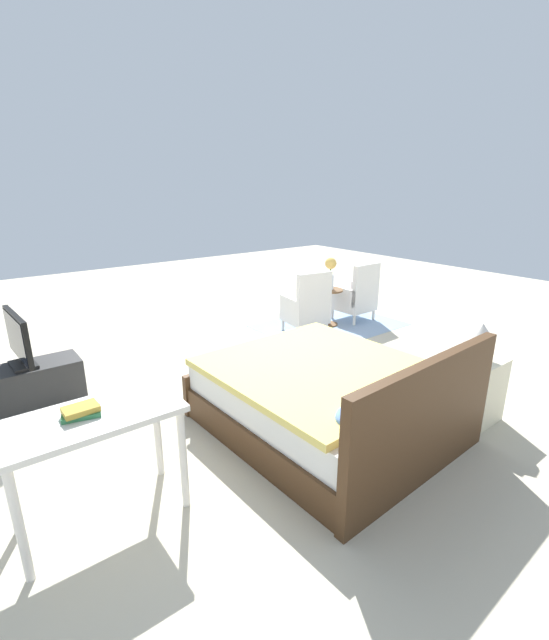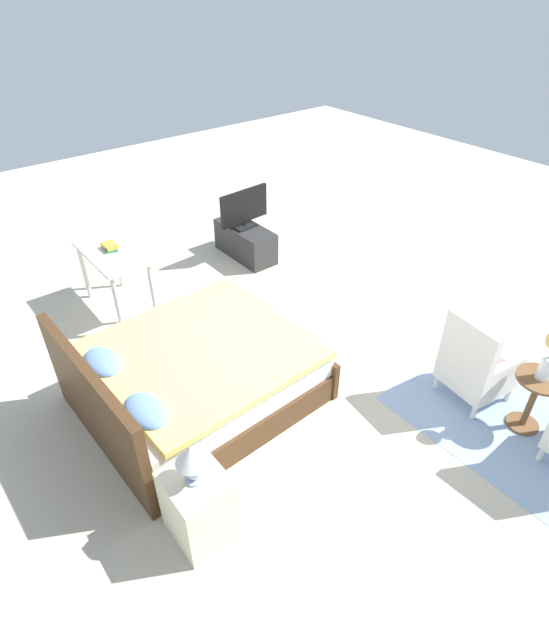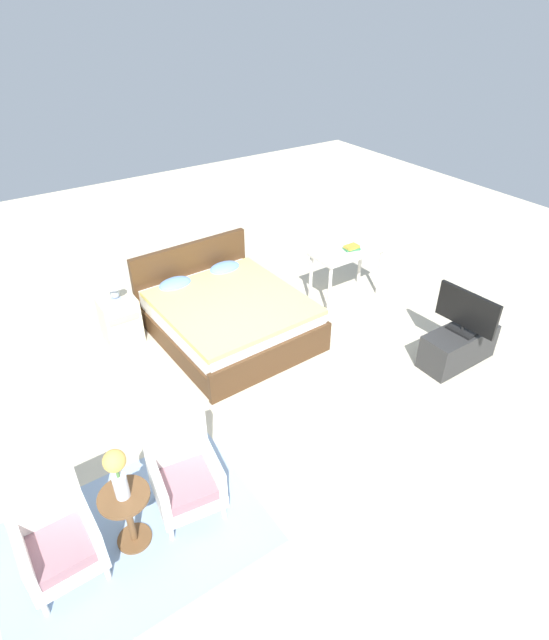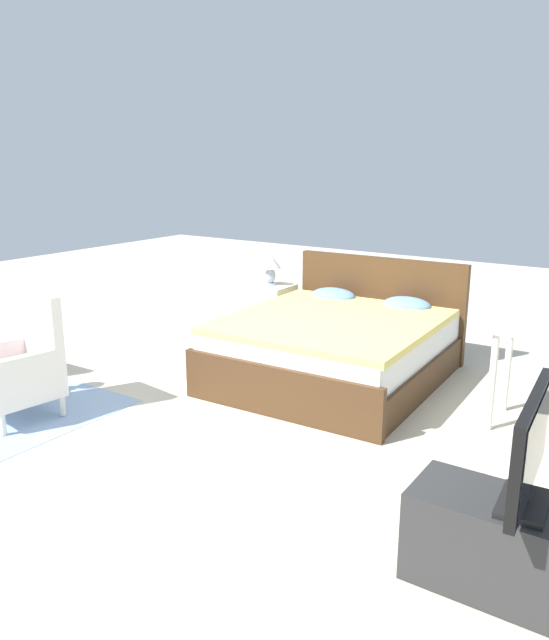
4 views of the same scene
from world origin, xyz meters
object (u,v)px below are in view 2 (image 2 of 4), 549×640
nightstand (199,506)px  vanity_desk (113,260)px  table_lamp (192,458)px  tv_flatscreen (244,208)px  book_stack (110,247)px  side_table (534,396)px  tv_stand (245,241)px  armchair_by_window_right (475,366)px  bed (193,377)px

nightstand → vanity_desk: bearing=-14.4°
table_lamp → tv_flatscreen: 4.18m
table_lamp → book_stack: 3.21m
table_lamp → vanity_desk: size_ratio=0.32×
side_table → tv_stand: 4.11m
armchair_by_window_right → tv_flatscreen: (3.58, 0.00, 0.33)m
bed → armchair_by_window_right: size_ratio=2.22×
side_table → tv_stand: bearing=1.2°
armchair_by_window_right → nightstand: (0.40, 2.70, -0.08)m
tv_stand → book_stack: size_ratio=3.97×
side_table → table_lamp: bearing=71.7°
armchair_by_window_right → book_stack: armchair_by_window_right is taller
table_lamp → tv_flatscreen: size_ratio=0.43×
armchair_by_window_right → tv_stand: bearing=0.1°
vanity_desk → bed: bearing=176.3°
book_stack → nightstand: bearing=165.5°
bed → tv_stand: bed is taller
nightstand → tv_flatscreen: tv_flatscreen is taller
armchair_by_window_right → side_table: bearing=-170.8°
side_table → vanity_desk: vanity_desk is taller
side_table → vanity_desk: size_ratio=0.55×
bed → book_stack: size_ratio=8.45×
table_lamp → vanity_desk: (3.06, -0.79, -0.17)m
side_table → tv_flatscreen: bearing=1.2°
bed → book_stack: bed is taller
bed → vanity_desk: (1.88, -0.12, 0.35)m
side_table → vanity_desk: bearing=26.7°
armchair_by_window_right → side_table: size_ratio=1.62×
bed → vanity_desk: size_ratio=1.96×
table_lamp → vanity_desk: 3.16m
table_lamp → side_table: bearing=-108.3°
bed → vanity_desk: bed is taller
side_table → table_lamp: 2.97m
book_stack → side_table: bearing=-153.8°
side_table → bed: bearing=45.4°
tv_flatscreen → vanity_desk: 1.92m
side_table → nightstand: size_ratio=0.95×
nightstand → tv_stand: bearing=-40.3°
nightstand → tv_flatscreen: bearing=-40.3°
side_table → book_stack: bearing=26.2°
bed → tv_stand: bearing=-45.4°
bed → side_table: (-2.10, -2.13, 0.06)m
vanity_desk → book_stack: 0.15m
bed → tv_flatscreen: same height
armchair_by_window_right → book_stack: 4.01m
tv_flatscreen → tv_stand: bearing=-176.0°
table_lamp → book_stack: table_lamp is taller
armchair_by_window_right → vanity_desk: armchair_by_window_right is taller
tv_flatscreen → side_table: bearing=-178.8°
armchair_by_window_right → tv_flatscreen: bearing=0.1°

